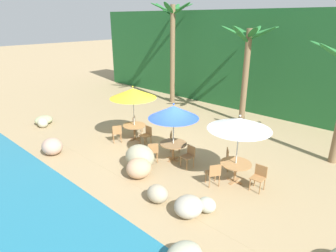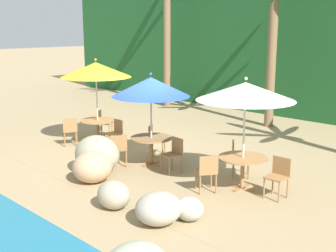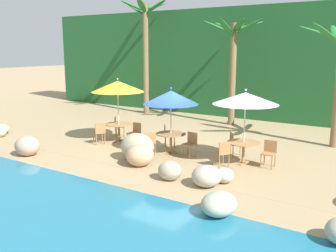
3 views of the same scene
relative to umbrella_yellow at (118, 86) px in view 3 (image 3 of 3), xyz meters
The scene contains 21 objects.
ground_plane 3.29m from the umbrella_yellow, ahead, with size 120.00×120.00×0.00m, color tan.
terrace_deck 3.29m from the umbrella_yellow, ahead, with size 18.00×5.20×0.01m.
foliage_backdrop 9.22m from the umbrella_yellow, 75.13° to the left, with size 28.00×2.40×6.00m.
rock_seawall 5.01m from the umbrella_yellow, 34.01° to the right, with size 16.37×3.54×0.94m.
umbrella_yellow is the anchor object (origin of this frame).
dining_table_yellow 1.68m from the umbrella_yellow, 90.00° to the left, with size 1.10×1.10×0.74m.
chair_yellow_seaward 1.97m from the umbrella_yellow, ahead, with size 0.46×0.47×0.87m.
chair_yellow_inland 1.97m from the umbrella_yellow, 133.15° to the left, with size 0.59×0.59×0.87m.
chair_yellow_left 1.97m from the umbrella_yellow, 113.51° to the right, with size 0.58×0.58×0.87m.
umbrella_blue 2.81m from the umbrella_yellow, ahead, with size 2.01×2.01×2.43m.
dining_table_blue 3.26m from the umbrella_yellow, ahead, with size 1.10×1.10×0.74m.
chair_blue_seaward 4.06m from the umbrella_yellow, ahead, with size 0.48×0.48×0.87m.
chair_blue_inland 2.86m from the umbrella_yellow, ahead, with size 0.59×0.59×0.87m.
chair_blue_left 3.12m from the umbrella_yellow, 24.43° to the right, with size 0.60×0.59×0.87m.
umbrella_white 5.54m from the umbrella_yellow, ahead, with size 2.16×2.16×2.52m.
dining_table_white 5.79m from the umbrella_yellow, ahead, with size 1.10×1.10×0.74m.
chair_white_seaward 6.63m from the umbrella_yellow, ahead, with size 0.43×0.44×0.87m.
chair_white_inland 5.28m from the umbrella_yellow, ahead, with size 0.60×0.59×0.87m.
chair_white_left 5.52m from the umbrella_yellow, ahead, with size 0.59×0.59×0.87m.
palm_tree_nearest 7.27m from the umbrella_yellow, 117.07° to the left, with size 2.77×2.75×6.46m.
palm_tree_second 6.49m from the umbrella_yellow, 67.31° to the left, with size 3.04×3.04×5.20m.
Camera 3 is at (7.86, -11.79, 3.82)m, focal length 41.03 mm.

